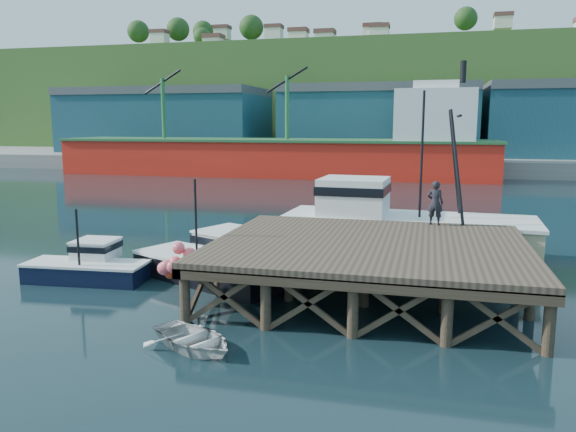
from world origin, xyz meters
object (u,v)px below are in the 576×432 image
(trawler, at_px, (402,225))
(dinghy, at_px, (194,339))
(boat_black, at_px, (215,261))
(boat_navy, at_px, (89,265))
(dockworker, at_px, (435,203))

(trawler, bearing_deg, dinghy, -109.34)
(dinghy, bearing_deg, boat_black, 46.64)
(boat_navy, bearing_deg, trawler, 25.45)
(boat_navy, bearing_deg, boat_black, 10.80)
(boat_black, distance_m, trawler, 9.74)
(trawler, bearing_deg, boat_navy, -147.00)
(boat_navy, distance_m, boat_black, 5.41)
(trawler, bearing_deg, boat_black, -138.89)
(boat_black, relative_size, dinghy, 2.44)
(dinghy, bearing_deg, trawler, 7.67)
(boat_navy, height_order, trawler, trawler)
(dinghy, height_order, dockworker, dockworker)
(boat_navy, height_order, boat_black, boat_black)
(boat_black, relative_size, trawler, 0.61)
(boat_black, relative_size, dockworker, 3.81)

